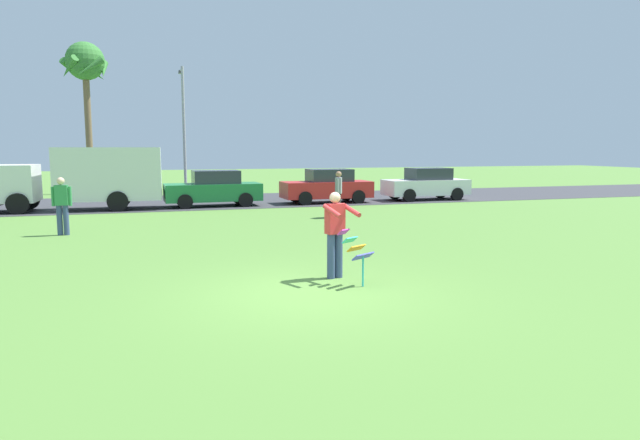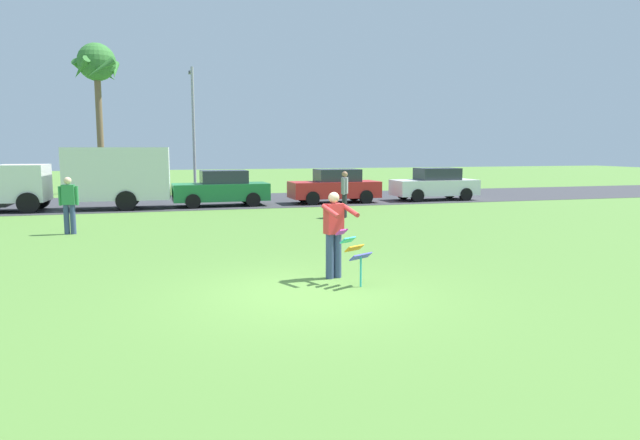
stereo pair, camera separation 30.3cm
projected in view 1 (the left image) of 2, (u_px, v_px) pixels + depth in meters
ground_plane at (311, 293)px, 10.07m from camera, size 120.00×120.00×0.00m
road_strip at (206, 201)px, 27.32m from camera, size 120.00×8.00×0.01m
person_kite_flyer at (335, 231)px, 11.13m from camera, size 0.66×0.74×1.73m
kite_held at (356, 249)px, 10.58m from camera, size 0.63×0.73×1.05m
parked_truck_white_box at (89, 176)px, 23.39m from camera, size 6.76×2.27×2.62m
parked_car_green at (214, 189)px, 24.99m from camera, size 4.25×1.94×1.60m
parked_car_red at (327, 187)px, 26.55m from camera, size 4.23×1.89×1.60m
parked_car_white at (426, 185)px, 28.09m from camera, size 4.20×1.84×1.60m
palm_tree_right_near at (85, 68)px, 31.27m from camera, size 2.58×2.71×8.45m
streetlight_pole at (184, 122)px, 30.94m from camera, size 0.24×1.65×7.00m
person_walker_near at (339, 193)px, 20.96m from camera, size 0.36×0.52×1.73m
person_walker_far at (62, 204)px, 16.68m from camera, size 0.57×0.25×1.73m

